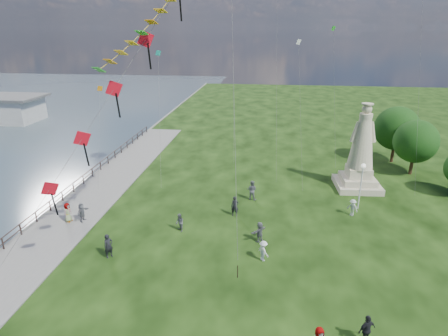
# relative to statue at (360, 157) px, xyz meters

# --- Properties ---
(waterfront) EXTENTS (200.00, 200.00, 1.51)m
(waterfront) POSITION_rel_statue_xyz_m (-26.15, -9.76, -3.23)
(waterfront) COLOR #303D48
(waterfront) RESTS_ON ground
(statue) EXTENTS (4.35, 4.35, 8.38)m
(statue) POSITION_rel_statue_xyz_m (0.00, 0.00, 0.00)
(statue) COLOR tan
(statue) RESTS_ON ground
(lamppost) EXTENTS (0.39, 0.39, 4.18)m
(lamppost) POSITION_rel_statue_xyz_m (-0.84, -4.78, -0.15)
(lamppost) COLOR silver
(lamppost) RESTS_ON ground
(tree_row) EXTENTS (7.69, 13.37, 6.59)m
(tree_row) POSITION_rel_statue_xyz_m (6.45, 5.54, 0.56)
(tree_row) COLOR #382314
(tree_row) RESTS_ON ground
(person_0) EXTENTS (0.73, 0.75, 1.74)m
(person_0) POSITION_rel_statue_xyz_m (-19.41, -14.59, -2.30)
(person_0) COLOR black
(person_0) RESTS_ON ground
(person_1) EXTENTS (0.77, 0.84, 1.47)m
(person_1) POSITION_rel_statue_xyz_m (-15.39, -10.55, -2.43)
(person_1) COLOR #595960
(person_1) RESTS_ON ground
(person_2) EXTENTS (0.99, 1.04, 1.48)m
(person_2) POSITION_rel_statue_xyz_m (-8.87, -13.65, -2.43)
(person_2) COLOR silver
(person_2) RESTS_ON ground
(person_3) EXTENTS (1.11, 0.92, 1.69)m
(person_3) POSITION_rel_statue_xyz_m (-3.57, -20.19, -2.32)
(person_3) COLOR black
(person_3) RESTS_ON ground
(person_5) EXTENTS (0.75, 1.49, 1.55)m
(person_5) POSITION_rel_statue_xyz_m (-23.59, -10.10, -2.39)
(person_5) COLOR #595960
(person_5) RESTS_ON ground
(person_6) EXTENTS (0.67, 0.48, 1.73)m
(person_6) POSITION_rel_statue_xyz_m (-11.42, -7.45, -2.30)
(person_6) COLOR black
(person_6) RESTS_ON ground
(person_7) EXTENTS (1.01, 0.76, 1.85)m
(person_7) POSITION_rel_statue_xyz_m (-10.19, -4.07, -2.24)
(person_7) COLOR #595960
(person_7) RESTS_ON ground
(person_8) EXTENTS (1.03, 0.98, 1.45)m
(person_8) POSITION_rel_statue_xyz_m (-1.62, -6.15, -2.44)
(person_8) COLOR silver
(person_8) RESTS_ON ground
(person_10) EXTENTS (0.59, 0.85, 1.62)m
(person_10) POSITION_rel_statue_xyz_m (-24.70, -10.32, -2.36)
(person_10) COLOR #595960
(person_10) RESTS_ON ground
(person_11) EXTENTS (1.42, 1.51, 1.57)m
(person_11) POSITION_rel_statue_xyz_m (-9.20, -11.23, -2.38)
(person_11) COLOR #595960
(person_11) RESTS_ON ground
(red_kite_train) EXTENTS (12.05, 9.35, 20.11)m
(red_kite_train) POSITION_rel_statue_xyz_m (-17.15, -14.14, 9.31)
(red_kite_train) COLOR black
(red_kite_train) RESTS_ON ground
(small_kites) EXTENTS (31.48, 14.39, 25.50)m
(small_kites) POSITION_rel_statue_xyz_m (-9.83, 4.38, 10.62)
(small_kites) COLOR #15837C
(small_kites) RESTS_ON ground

